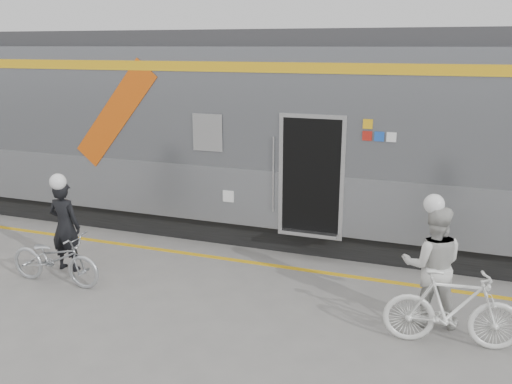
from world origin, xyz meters
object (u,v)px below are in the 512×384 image
at_px(man, 65,226).
at_px(bicycle_left, 55,258).
at_px(bicycle_right, 452,309).
at_px(woman, 432,265).

distance_m(man, bicycle_left, 0.69).
distance_m(man, bicycle_right, 6.37).
bearing_deg(woman, bicycle_left, -0.44).
relative_size(bicycle_left, woman, 0.97).
bearing_deg(man, bicycle_left, 109.35).
distance_m(bicycle_left, bicycle_right, 6.16).
relative_size(bicycle_left, bicycle_right, 0.96).
bearing_deg(bicycle_right, bicycle_left, 84.13).
relative_size(man, bicycle_right, 0.91).
height_order(man, bicycle_right, man).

